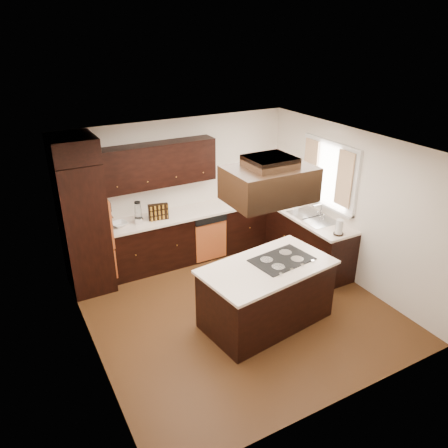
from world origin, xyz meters
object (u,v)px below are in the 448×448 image
(island, at_px, (266,295))
(spice_rack, at_px, (158,212))
(range_hood, at_px, (269,184))
(oven_column, at_px, (84,227))

(island, distance_m, spice_rack, 2.38)
(island, relative_size, range_hood, 1.68)
(range_hood, bearing_deg, spice_rack, 105.72)
(island, bearing_deg, range_hood, -144.28)
(range_hood, height_order, spice_rack, range_hood)
(oven_column, relative_size, spice_rack, 6.37)
(oven_column, xyz_separation_m, range_hood, (1.88, -2.25, 1.10))
(island, height_order, range_hood, range_hood)
(oven_column, bearing_deg, range_hood, -50.26)
(spice_rack, bearing_deg, range_hood, -62.38)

